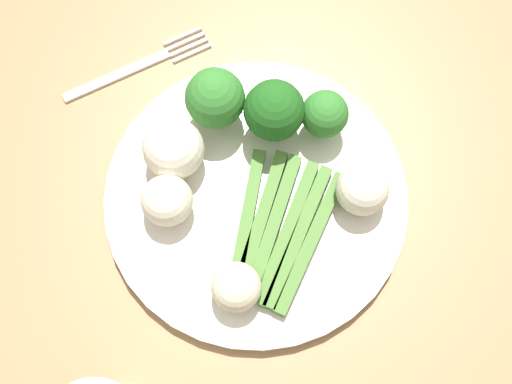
% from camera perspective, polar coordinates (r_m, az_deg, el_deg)
% --- Properties ---
extents(ground_plane, '(6.00, 6.00, 0.02)m').
position_cam_1_polar(ground_plane, '(1.33, 2.38, -12.23)').
color(ground_plane, tan).
extents(dining_table, '(1.21, 1.00, 0.76)m').
position_cam_1_polar(dining_table, '(0.68, 4.56, -5.21)').
color(dining_table, '#9E754C').
rests_on(dining_table, ground_plane).
extents(plate, '(0.29, 0.29, 0.01)m').
position_cam_1_polar(plate, '(0.58, 0.00, -0.41)').
color(plate, silver).
rests_on(plate, dining_table).
extents(asparagus_bundle, '(0.15, 0.16, 0.01)m').
position_cam_1_polar(asparagus_bundle, '(0.55, 2.23, -3.65)').
color(asparagus_bundle, '#47752D').
rests_on(asparagus_bundle, plate).
extents(broccoli_near_center, '(0.06, 0.06, 0.07)m').
position_cam_1_polar(broccoli_near_center, '(0.57, -3.94, 8.91)').
color(broccoli_near_center, '#609E3D').
rests_on(broccoli_near_center, plate).
extents(broccoli_back, '(0.05, 0.05, 0.06)m').
position_cam_1_polar(broccoli_back, '(0.57, 6.60, 7.40)').
color(broccoli_back, '#609E3D').
rests_on(broccoli_back, plate).
extents(broccoli_front, '(0.06, 0.06, 0.07)m').
position_cam_1_polar(broccoli_front, '(0.56, 1.75, 7.77)').
color(broccoli_front, '#4C7F2B').
rests_on(broccoli_front, plate).
extents(cauliflower_outer_edge, '(0.05, 0.05, 0.05)m').
position_cam_1_polar(cauliflower_outer_edge, '(0.55, -8.54, -0.82)').
color(cauliflower_outer_edge, silver).
rests_on(cauliflower_outer_edge, plate).
extents(cauliflower_mid, '(0.04, 0.04, 0.04)m').
position_cam_1_polar(cauliflower_mid, '(0.52, -1.90, -9.11)').
color(cauliflower_mid, beige).
rests_on(cauliflower_mid, plate).
extents(cauliflower_edge, '(0.05, 0.05, 0.05)m').
position_cam_1_polar(cauliflower_edge, '(0.55, 10.16, 0.27)').
color(cauliflower_edge, silver).
rests_on(cauliflower_edge, plate).
extents(cauliflower_near_fork, '(0.06, 0.06, 0.06)m').
position_cam_1_polar(cauliflower_near_fork, '(0.56, -7.92, 4.11)').
color(cauliflower_near_fork, white).
rests_on(cauliflower_near_fork, plate).
extents(fork, '(0.04, 0.17, 0.00)m').
position_cam_1_polar(fork, '(0.66, -11.15, 11.77)').
color(fork, silver).
rests_on(fork, dining_table).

